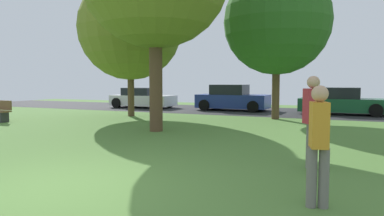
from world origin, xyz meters
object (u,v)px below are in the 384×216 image
person_thrower (313,117)px  parked_car_blue (232,99)px  oak_tree_right (277,22)px  person_walking (319,141)px  oak_tree_center (130,28)px  parked_car_white (143,98)px  parked_car_green (342,102)px

person_thrower → parked_car_blue: size_ratio=0.44×
person_thrower → parked_car_blue: bearing=-101.7°
oak_tree_right → person_walking: (2.82, -11.30, -3.44)m
oak_tree_center → parked_car_blue: size_ratio=1.64×
parked_car_white → parked_car_blue: 5.96m
oak_tree_right → parked_car_green: bearing=54.5°
person_walking → parked_car_green: 15.03m
parked_car_white → person_thrower: bearing=-47.0°
oak_tree_center → parked_car_green: (9.38, 5.26, -3.62)m
parked_car_blue → parked_car_white: bearing=-176.9°
oak_tree_center → person_thrower: bearing=-39.3°
parked_car_green → parked_car_blue: bearing=179.0°
oak_tree_center → person_walking: bearing=-45.6°
oak_tree_right → person_thrower: oak_tree_right is taller
parked_car_white → parked_car_blue: parked_car_blue is taller
oak_tree_right → parked_car_blue: size_ratio=1.64×
parked_car_green → person_thrower: bearing=-90.6°
oak_tree_right → parked_car_white: bearing=159.2°
oak_tree_center → parked_car_green: oak_tree_center is taller
oak_tree_right → parked_car_blue: bearing=130.7°
parked_car_blue → oak_tree_right: bearing=-49.3°
parked_car_white → parked_car_blue: (5.95, 0.32, 0.09)m
parked_car_blue → parked_car_green: bearing=-1.0°
person_thrower → oak_tree_center: bearing=-75.2°
parked_car_white → person_walking: bearing=-50.8°
oak_tree_right → person_walking: 12.14m
person_walking → oak_tree_right: bearing=-0.5°
person_thrower → parked_car_green: (0.13, 12.83, -0.39)m
oak_tree_center → parked_car_blue: oak_tree_center is taller
person_thrower → parked_car_green: 12.83m
person_thrower → person_walking: (0.31, -2.20, -0.10)m
oak_tree_right → oak_tree_center: size_ratio=1.00×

